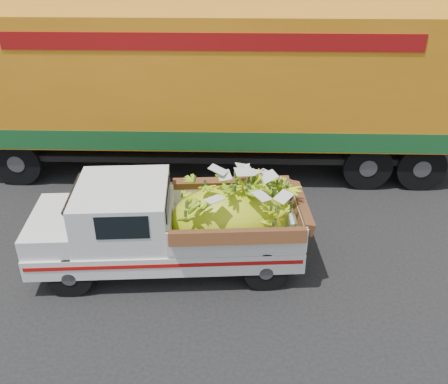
{
  "coord_description": "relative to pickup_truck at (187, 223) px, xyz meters",
  "views": [
    {
      "loc": [
        -0.03,
        -7.26,
        5.65
      ],
      "look_at": [
        -0.38,
        0.64,
        1.13
      ],
      "focal_mm": 40.0,
      "sensor_mm": 36.0,
      "label": 1
    }
  ],
  "objects": [
    {
      "name": "sidewalk",
      "position": [
        0.99,
        8.53,
        -0.8
      ],
      "size": [
        60.0,
        4.0,
        0.14
      ],
      "primitive_type": "cube",
      "color": "gray",
      "rests_on": "ground"
    },
    {
      "name": "semi_trailer",
      "position": [
        0.27,
        3.98,
        1.25
      ],
      "size": [
        12.02,
        2.72,
        3.8
      ],
      "rotation": [
        0.0,
        0.0,
        0.02
      ],
      "color": "black",
      "rests_on": "ground"
    },
    {
      "name": "curb",
      "position": [
        0.99,
        6.43,
        -0.8
      ],
      "size": [
        60.0,
        0.25,
        0.15
      ],
      "primitive_type": "cube",
      "color": "gray",
      "rests_on": "ground"
    },
    {
      "name": "pickup_truck",
      "position": [
        0.0,
        0.0,
        0.0
      ],
      "size": [
        4.76,
        2.1,
        1.62
      ],
      "rotation": [
        0.0,
        0.0,
        0.09
      ],
      "color": "black",
      "rests_on": "ground"
    },
    {
      "name": "ground",
      "position": [
        0.99,
        0.04,
        -0.87
      ],
      "size": [
        100.0,
        100.0,
        0.0
      ],
      "primitive_type": "plane",
      "color": "black",
      "rests_on": "ground"
    }
  ]
}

